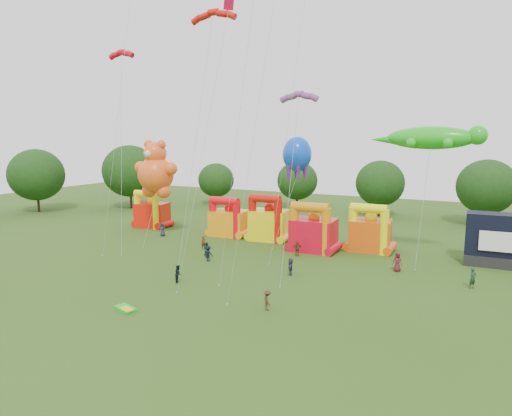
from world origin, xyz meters
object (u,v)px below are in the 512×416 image
at_px(bouncy_castle_2, 269,223).
at_px(teddy_bear_kite, 154,190).
at_px(bouncy_castle_0, 151,213).
at_px(octopus_kite, 292,181).
at_px(spectator_0, 162,229).
at_px(stage_trailer, 511,241).
at_px(spectator_4, 297,249).
at_px(gecko_kite, 429,157).

relative_size(bouncy_castle_2, teddy_bear_kite, 0.47).
bearing_deg(bouncy_castle_2, teddy_bear_kite, -159.05).
bearing_deg(bouncy_castle_0, octopus_kite, -1.24).
height_order(octopus_kite, spectator_0, octopus_kite).
height_order(stage_trailer, teddy_bear_kite, teddy_bear_kite).
bearing_deg(teddy_bear_kite, bouncy_castle_2, 20.95).
distance_m(bouncy_castle_0, stage_trailer, 47.68).
xyz_separation_m(bouncy_castle_0, spectator_4, (26.17, -6.26, -1.31)).
bearing_deg(gecko_kite, stage_trailer, 11.96).
bearing_deg(bouncy_castle_2, octopus_kite, -4.81).
height_order(stage_trailer, octopus_kite, octopus_kite).
height_order(bouncy_castle_2, gecko_kite, gecko_kite).
distance_m(stage_trailer, spectator_4, 22.45).
relative_size(bouncy_castle_2, spectator_0, 3.28).
bearing_deg(octopus_kite, bouncy_castle_0, 178.76).
xyz_separation_m(teddy_bear_kite, octopus_kite, (17.74, 5.24, 1.56)).
height_order(teddy_bear_kite, spectator_4, teddy_bear_kite).
distance_m(bouncy_castle_2, spectator_0, 14.81).
relative_size(bouncy_castle_0, spectator_4, 3.24).
distance_m(bouncy_castle_0, teddy_bear_kite, 8.93).
xyz_separation_m(stage_trailer, octopus_kite, (-24.64, -0.41, 5.39)).
height_order(bouncy_castle_2, stage_trailer, bouncy_castle_2).
distance_m(bouncy_castle_2, spectator_4, 8.97).
bearing_deg(bouncy_castle_0, spectator_4, -13.46).
distance_m(gecko_kite, octopus_kite, 16.60).
relative_size(bouncy_castle_2, stage_trailer, 0.70).
bearing_deg(spectator_4, stage_trailer, 168.46).
relative_size(stage_trailer, spectator_0, 4.71).
xyz_separation_m(bouncy_castle_0, bouncy_castle_2, (19.72, -0.22, 0.19)).
distance_m(bouncy_castle_2, octopus_kite, 6.61).
xyz_separation_m(bouncy_castle_2, spectator_4, (6.45, -6.04, -1.49)).
distance_m(bouncy_castle_0, octopus_kite, 23.79).
distance_m(gecko_kite, spectator_0, 35.31).
bearing_deg(stage_trailer, teddy_bear_kite, -172.41).
xyz_separation_m(bouncy_castle_2, octopus_kite, (3.32, -0.28, 5.71)).
bearing_deg(teddy_bear_kite, bouncy_castle_0, 132.70).
relative_size(bouncy_castle_2, octopus_kite, 0.46).
distance_m(bouncy_castle_0, gecko_kite, 40.36).
xyz_separation_m(bouncy_castle_0, stage_trailer, (47.68, -0.09, 0.50)).
height_order(gecko_kite, octopus_kite, gecko_kite).
bearing_deg(spectator_4, spectator_0, -32.26).
bearing_deg(bouncy_castle_0, stage_trailer, -0.11).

